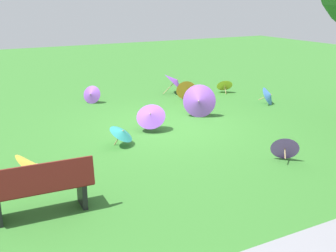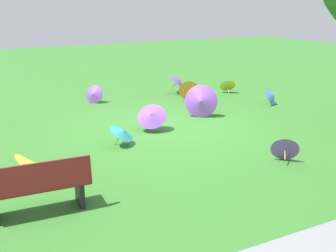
{
  "view_description": "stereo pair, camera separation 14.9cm",
  "coord_description": "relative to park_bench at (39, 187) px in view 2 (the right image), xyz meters",
  "views": [
    {
      "loc": [
        5.09,
        9.29,
        3.27
      ],
      "look_at": [
        0.97,
        1.66,
        0.6
      ],
      "focal_mm": 44.95,
      "sensor_mm": 36.0,
      "label": 1
    },
    {
      "loc": [
        4.95,
        9.36,
        3.27
      ],
      "look_at": [
        0.97,
        1.66,
        0.6
      ],
      "focal_mm": 44.95,
      "sensor_mm": 36.0,
      "label": 2
    }
  ],
  "objects": [
    {
      "name": "parasol_purple_2",
      "position": [
        -5.13,
        -3.58,
        0.01
      ],
      "size": [
        0.97,
        0.93,
        0.95
      ],
      "color": "tan",
      "rests_on": "ground"
    },
    {
      "name": "parasol_teal_1",
      "position": [
        -2.31,
        -2.39,
        -0.15
      ],
      "size": [
        0.79,
        0.79,
        0.52
      ],
      "color": "tan",
      "rests_on": "ground"
    },
    {
      "name": "parasol_purple_4",
      "position": [
        -6.04,
        -6.54,
        -0.03
      ],
      "size": [
        0.97,
        1.05,
        0.8
      ],
      "color": "tan",
      "rests_on": "ground"
    },
    {
      "name": "parasol_purple_0",
      "position": [
        -3.36,
        -3.05,
        -0.04
      ],
      "size": [
        0.97,
        0.95,
        0.73
      ],
      "color": "tan",
      "rests_on": "ground"
    },
    {
      "name": "parasol_blue_1",
      "position": [
        -7.89,
        -3.78,
        -0.17
      ],
      "size": [
        0.72,
        0.67,
        0.59
      ],
      "color": "tan",
      "rests_on": "ground"
    },
    {
      "name": "parasol_purple_3",
      "position": [
        -2.98,
        -6.58,
        -0.17
      ],
      "size": [
        0.64,
        0.64,
        0.59
      ],
      "color": "tan",
      "rests_on": "ground"
    },
    {
      "name": "parasol_orange_1",
      "position": [
        -5.91,
        -5.58,
        -0.13
      ],
      "size": [
        0.73,
        0.71,
        0.68
      ],
      "color": "tan",
      "rests_on": "ground"
    },
    {
      "name": "parasol_yellow_1",
      "position": [
        -7.66,
        -5.88,
        -0.18
      ],
      "size": [
        0.69,
        0.63,
        0.52
      ],
      "color": "tan",
      "rests_on": "ground"
    },
    {
      "name": "ground",
      "position": [
        -4.01,
        -3.19,
        -0.47
      ],
      "size": [
        40.0,
        40.0,
        0.0
      ],
      "primitive_type": "plane",
      "color": "#387A2D"
    },
    {
      "name": "parasol_yellow_0",
      "position": [
        -0.14,
        -1.23,
        -0.13
      ],
      "size": [
        0.71,
        0.85,
        0.66
      ],
      "color": "tan",
      "rests_on": "ground"
    },
    {
      "name": "park_bench",
      "position": [
        0.0,
        0.0,
        0.0
      ],
      "size": [
        1.63,
        0.57,
        0.9
      ],
      "color": "maroon",
      "rests_on": "ground"
    },
    {
      "name": "parasol_purple_1",
      "position": [
        -4.95,
        0.03,
        -0.18
      ],
      "size": [
        0.67,
        0.63,
        0.57
      ],
      "color": "tan",
      "rests_on": "ground"
    }
  ]
}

